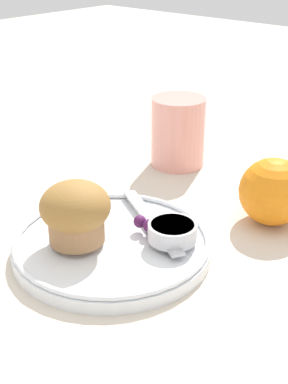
{
  "coord_description": "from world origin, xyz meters",
  "views": [
    {
      "loc": [
        0.36,
        -0.35,
        0.32
      ],
      "look_at": [
        0.0,
        0.05,
        0.06
      ],
      "focal_mm": 50.0,
      "sensor_mm": 36.0,
      "label": 1
    }
  ],
  "objects_px": {
    "muffin": "(76,212)",
    "butter_knife": "(151,220)",
    "orange_fruit": "(273,192)",
    "juice_glass": "(178,132)"
  },
  "relations": [
    {
      "from": "orange_fruit",
      "to": "juice_glass",
      "type": "xyz_separation_m",
      "value": [
        -0.2,
        0.07,
        0.01
      ]
    },
    {
      "from": "muffin",
      "to": "butter_knife",
      "type": "distance_m",
      "value": 0.1
    },
    {
      "from": "butter_knife",
      "to": "orange_fruit",
      "type": "xyz_separation_m",
      "value": [
        0.09,
        0.12,
        0.02
      ]
    },
    {
      "from": "muffin",
      "to": "butter_knife",
      "type": "relative_size",
      "value": 0.52
    },
    {
      "from": "butter_knife",
      "to": "orange_fruit",
      "type": "distance_m",
      "value": 0.15
    },
    {
      "from": "butter_knife",
      "to": "juice_glass",
      "type": "bearing_deg",
      "value": 148.42
    },
    {
      "from": "muffin",
      "to": "orange_fruit",
      "type": "bearing_deg",
      "value": 59.74
    },
    {
      "from": "butter_knife",
      "to": "juice_glass",
      "type": "relative_size",
      "value": 1.41
    },
    {
      "from": "butter_knife",
      "to": "juice_glass",
      "type": "height_order",
      "value": "juice_glass"
    },
    {
      "from": "butter_knife",
      "to": "muffin",
      "type": "bearing_deg",
      "value": -84.36
    }
  ]
}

